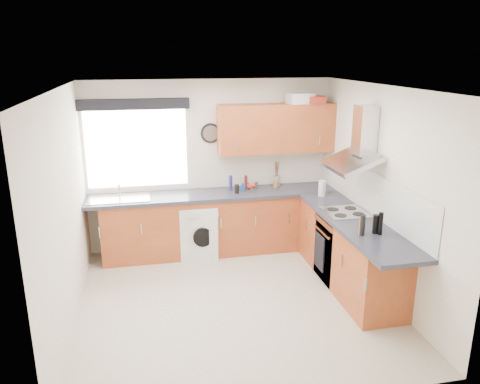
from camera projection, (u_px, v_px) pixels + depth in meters
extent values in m
plane|color=beige|center=(234.00, 301.00, 5.59)|extent=(3.60, 3.60, 0.00)
cube|color=white|center=(233.00, 88.00, 4.88)|extent=(3.60, 3.60, 0.02)
cube|color=silver|center=(210.00, 165.00, 6.92)|extent=(3.60, 0.02, 2.50)
cube|color=silver|center=(279.00, 273.00, 3.55)|extent=(3.60, 0.02, 2.50)
cube|color=silver|center=(65.00, 212.00, 4.88)|extent=(0.02, 3.60, 2.50)
cube|color=silver|center=(381.00, 192.00, 5.59)|extent=(0.02, 3.60, 2.50)
cube|color=silver|center=(137.00, 148.00, 6.62)|extent=(1.40, 0.02, 1.10)
cube|color=black|center=(134.00, 104.00, 6.36)|extent=(1.50, 0.18, 0.14)
cube|color=white|center=(368.00, 191.00, 5.89)|extent=(0.01, 3.00, 0.54)
cube|color=#93401D|center=(208.00, 224.00, 6.87)|extent=(3.00, 0.58, 0.86)
cube|color=#93401D|center=(311.00, 217.00, 7.17)|extent=(0.60, 0.60, 0.86)
cube|color=#93401D|center=(349.00, 252.00, 5.90)|extent=(0.58, 2.10, 0.86)
cube|color=#282933|center=(214.00, 195.00, 6.75)|extent=(3.60, 0.62, 0.05)
cube|color=#282933|center=(356.00, 223.00, 5.63)|extent=(0.62, 2.42, 0.05)
cube|color=black|center=(343.00, 248.00, 6.04)|extent=(0.56, 0.58, 0.85)
cube|color=#BDBDBD|center=(346.00, 212.00, 5.90)|extent=(0.52, 0.52, 0.01)
cube|color=#93401D|center=(276.00, 128.00, 6.79)|extent=(1.70, 0.35, 0.70)
cube|color=silver|center=(201.00, 231.00, 6.75)|extent=(0.62, 0.61, 0.77)
cylinder|color=black|center=(211.00, 133.00, 6.75)|extent=(0.29, 0.04, 0.29)
cube|color=silver|center=(300.00, 98.00, 6.70)|extent=(0.39, 0.30, 0.15)
cube|color=#AB2B1B|center=(317.00, 100.00, 6.68)|extent=(0.25, 0.21, 0.11)
cylinder|color=gray|center=(276.00, 181.00, 7.10)|extent=(0.11, 0.11, 0.15)
cylinder|color=silver|center=(322.00, 188.00, 6.57)|extent=(0.11, 0.11, 0.22)
cylinder|color=navy|center=(243.00, 187.00, 6.85)|extent=(0.07, 0.07, 0.11)
cylinder|color=#3D2D22|center=(257.00, 185.00, 6.96)|extent=(0.04, 0.04, 0.10)
cylinder|color=navy|center=(231.00, 183.00, 6.86)|extent=(0.05, 0.05, 0.22)
cylinder|color=olive|center=(276.00, 184.00, 7.02)|extent=(0.08, 0.08, 0.10)
cylinder|color=black|center=(237.00, 189.00, 6.71)|extent=(0.07, 0.07, 0.13)
cylinder|color=maroon|center=(246.00, 182.00, 6.99)|extent=(0.04, 0.04, 0.18)
cylinder|color=black|center=(363.00, 225.00, 5.14)|extent=(0.06, 0.06, 0.24)
cylinder|color=olive|center=(361.00, 227.00, 5.17)|extent=(0.05, 0.05, 0.18)
cylinder|color=black|center=(376.00, 224.00, 5.21)|extent=(0.07, 0.07, 0.22)
cylinder|color=black|center=(381.00, 224.00, 5.17)|extent=(0.05, 0.05, 0.26)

